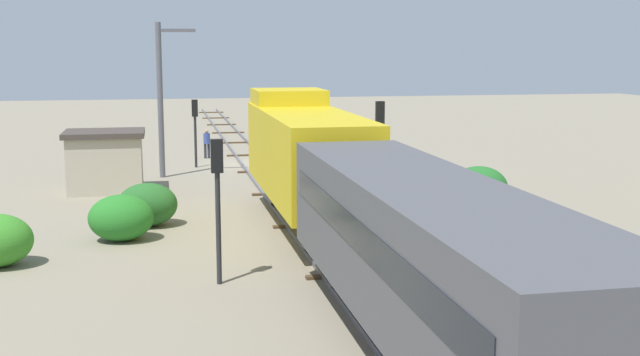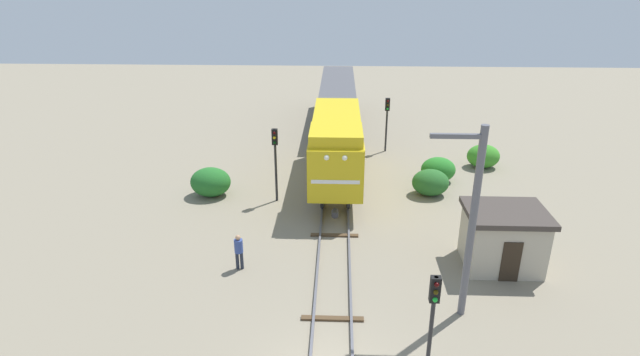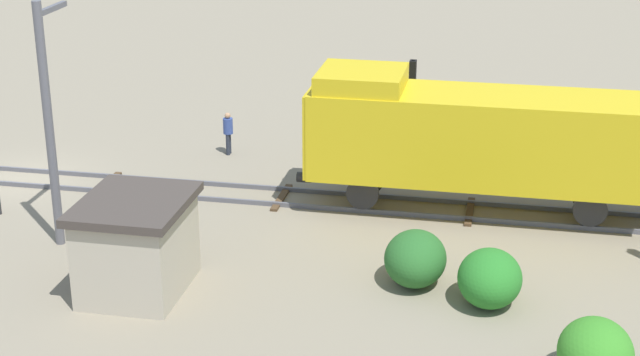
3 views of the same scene
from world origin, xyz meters
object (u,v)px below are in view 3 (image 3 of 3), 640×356
at_px(relay_hut, 136,245).
at_px(traffic_signal_mid, 412,96).
at_px(catenary_mast, 49,119).
at_px(locomotive, 471,135).
at_px(worker_by_signal, 228,130).

bearing_deg(relay_hut, traffic_signal_mid, 149.43).
distance_m(catenary_mast, relay_hut, 5.15).
xyz_separation_m(locomotive, catenary_mast, (4.94, -12.36, 1.28)).
distance_m(traffic_signal_mid, worker_by_signal, 7.54).
height_order(traffic_signal_mid, catenary_mast, catenary_mast).
relative_size(traffic_signal_mid, catenary_mast, 0.57).
height_order(locomotive, catenary_mast, catenary_mast).
bearing_deg(traffic_signal_mid, catenary_mast, -50.24).
bearing_deg(worker_by_signal, relay_hut, 177.46).
relative_size(worker_by_signal, relay_hut, 0.49).
relative_size(locomotive, relay_hut, 3.31).
height_order(worker_by_signal, catenary_mast, catenary_mast).
relative_size(locomotive, worker_by_signal, 6.82).
distance_m(locomotive, traffic_signal_mid, 4.14).
distance_m(locomotive, worker_by_signal, 10.60).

